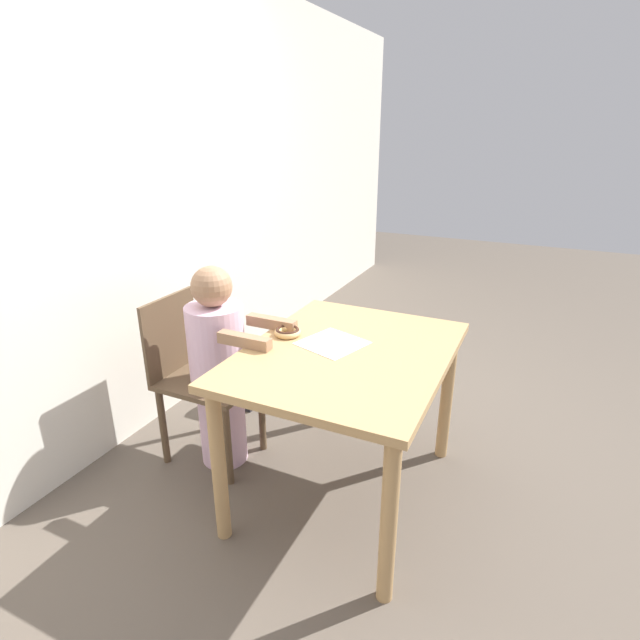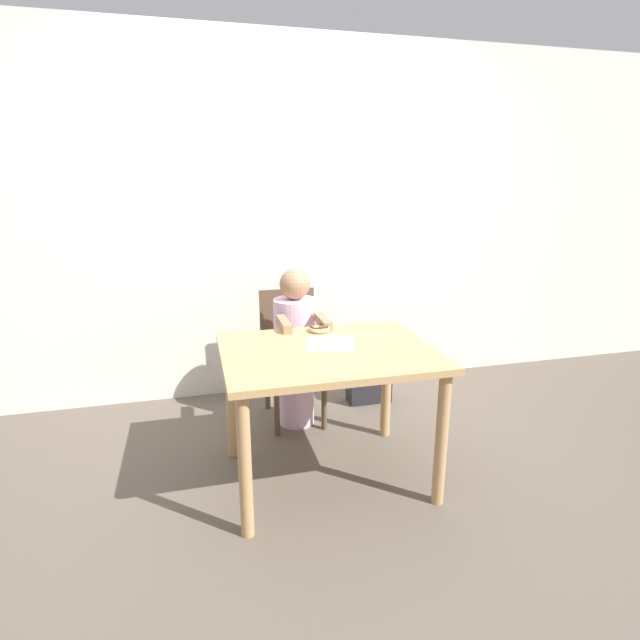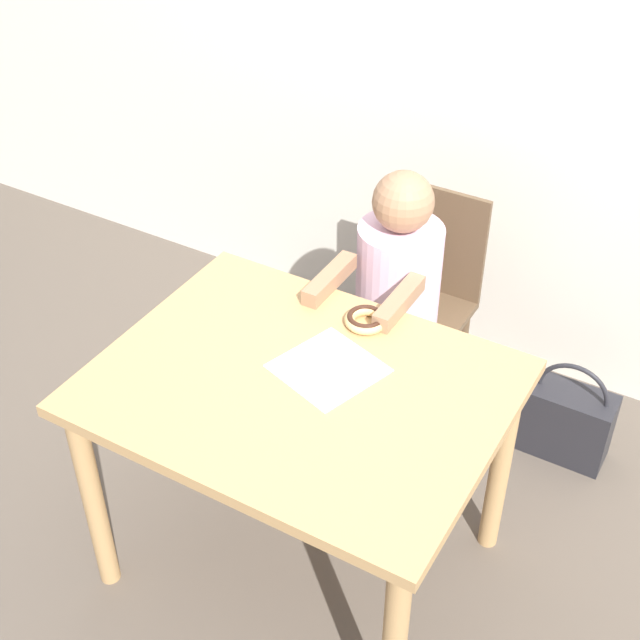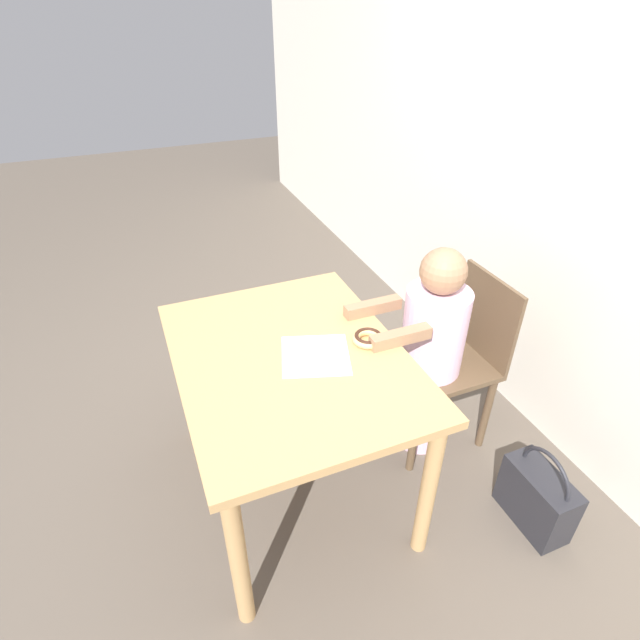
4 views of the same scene
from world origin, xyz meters
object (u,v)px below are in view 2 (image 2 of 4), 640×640
(chair, at_px, (292,353))
(child_figure, at_px, (296,349))
(donut, at_px, (319,328))
(handbag, at_px, (369,382))

(chair, relative_size, child_figure, 0.82)
(donut, bearing_deg, handbag, 46.92)
(handbag, bearing_deg, chair, -172.98)
(chair, bearing_deg, donut, -82.15)
(chair, height_order, donut, chair)
(chair, height_order, handbag, chair)
(child_figure, relative_size, handbag, 2.63)
(chair, height_order, child_figure, child_figure)
(child_figure, bearing_deg, donut, -79.36)
(child_figure, distance_m, donut, 0.43)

